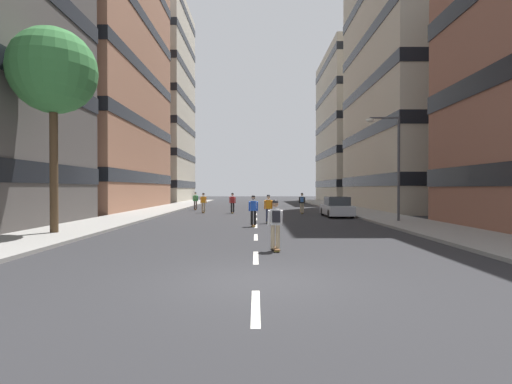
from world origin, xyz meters
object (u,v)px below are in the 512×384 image
object	(u,v)px
skater_2	(233,202)
parked_car_near	(337,208)
skater_0	(203,202)
skater_6	(302,202)
street_tree_near	(53,72)
streetlamp_right	(393,157)
skater_3	(275,222)
skater_4	(253,209)
skater_1	(269,207)
skater_5	(196,200)

from	to	relation	value
skater_2	parked_car_near	bearing A→B (deg)	-26.46
parked_car_near	skater_2	size ratio (longest dim) A/B	2.47
skater_0	skater_6	bearing A→B (deg)	-6.61
parked_car_near	skater_6	distance (m)	4.22
street_tree_near	streetlamp_right	xyz separation A→B (m)	(17.78, 6.28, -3.35)
parked_car_near	skater_3	bearing A→B (deg)	-108.97
skater_0	skater_3	distance (m)	21.05
parked_car_near	skater_0	size ratio (longest dim) A/B	2.47
skater_4	skater_2	bearing A→B (deg)	99.34
parked_car_near	skater_1	bearing A→B (deg)	-135.09
skater_0	skater_3	xyz separation A→B (m)	(5.28, -20.37, 0.03)
skater_0	skater_1	world-z (taller)	same
skater_2	skater_3	world-z (taller)	same
parked_car_near	skater_3	size ratio (longest dim) A/B	2.47
skater_6	skater_1	bearing A→B (deg)	-109.43
skater_6	skater_0	bearing A→B (deg)	173.39
streetlamp_right	skater_5	size ratio (longest dim) A/B	3.65
parked_car_near	skater_5	world-z (taller)	skater_5
street_tree_near	skater_5	xyz separation A→B (m)	(3.25, 20.62, -6.47)
skater_5	skater_0	bearing A→B (deg)	-72.79
skater_0	parked_car_near	bearing A→B (deg)	-23.12
streetlamp_right	skater_2	xyz separation A→B (m)	(-10.53, 9.23, -3.12)
streetlamp_right	street_tree_near	bearing A→B (deg)	-160.56
street_tree_near	skater_1	xyz separation A→B (m)	(10.04, 6.14, -6.50)
parked_car_near	skater_4	size ratio (longest dim) A/B	2.47
streetlamp_right	skater_3	distance (m)	13.56
skater_3	streetlamp_right	bearing A→B (deg)	53.60
skater_2	skater_3	size ratio (longest dim) A/B	1.00
skater_2	skater_3	distance (m)	20.03
skater_1	skater_3	bearing A→B (deg)	-90.54
street_tree_near	skater_6	size ratio (longest dim) A/B	5.25
skater_1	skater_3	world-z (taller)	same
streetlamp_right	skater_5	world-z (taller)	streetlamp_right
street_tree_near	skater_1	size ratio (longest dim) A/B	5.25
skater_2	skater_4	size ratio (longest dim) A/B	1.00
skater_6	skater_3	bearing A→B (deg)	-99.49
skater_0	skater_4	distance (m)	12.76
skater_1	skater_5	bearing A→B (deg)	115.15
skater_0	skater_4	xyz separation A→B (m)	(4.46, -11.96, 0.00)
skater_4	skater_5	size ratio (longest dim) A/B	1.00
skater_4	skater_6	bearing A→B (deg)	69.69
skater_0	skater_2	xyz separation A→B (m)	(2.58, -0.52, 0.03)
skater_2	skater_6	bearing A→B (deg)	-4.45
skater_0	skater_4	world-z (taller)	same
street_tree_near	skater_1	world-z (taller)	street_tree_near
parked_car_near	skater_0	distance (m)	11.65
skater_5	skater_6	world-z (taller)	same
skater_1	skater_5	distance (m)	16.00
skater_3	skater_4	world-z (taller)	same
skater_2	skater_4	xyz separation A→B (m)	(1.88, -11.43, -0.03)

